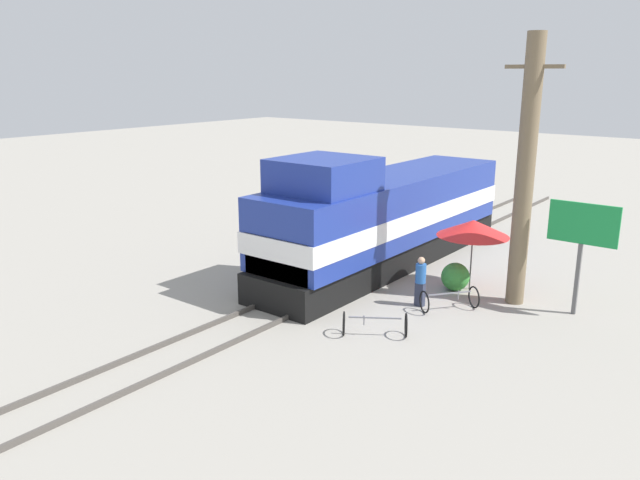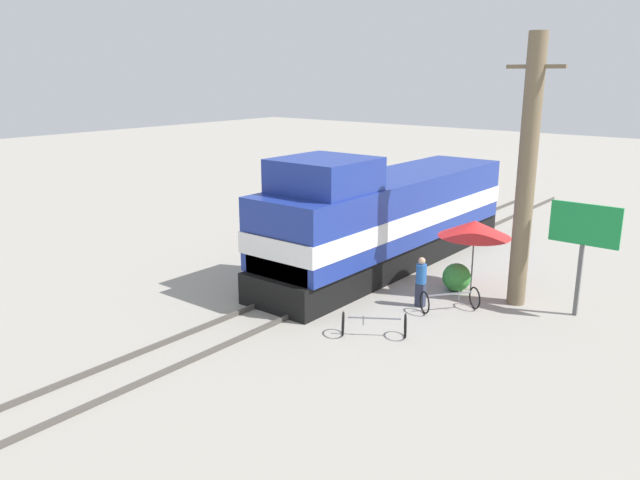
% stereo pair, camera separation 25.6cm
% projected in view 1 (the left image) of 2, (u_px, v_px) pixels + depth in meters
% --- Properties ---
extents(ground_plane, '(120.00, 120.00, 0.00)m').
position_uv_depth(ground_plane, '(356.00, 276.00, 23.16)').
color(ground_plane, gray).
extents(rail_near, '(0.08, 38.16, 0.15)m').
position_uv_depth(rail_near, '(341.00, 271.00, 23.56)').
color(rail_near, '#4C4742').
rests_on(rail_near, ground_plane).
extents(rail_far, '(0.08, 38.16, 0.15)m').
position_uv_depth(rail_far, '(373.00, 278.00, 22.71)').
color(rail_far, '#4C4742').
rests_on(rail_far, ground_plane).
extents(locomotive, '(3.12, 13.68, 4.62)m').
position_uv_depth(locomotive, '(382.00, 218.00, 23.93)').
color(locomotive, black).
rests_on(locomotive, ground_plane).
extents(utility_pole, '(1.80, 0.58, 8.53)m').
position_uv_depth(utility_pole, '(525.00, 173.00, 19.47)').
color(utility_pole, '#726047').
rests_on(utility_pole, ground_plane).
extents(vendor_umbrella, '(2.46, 2.46, 2.48)m').
position_uv_depth(vendor_umbrella, '(473.00, 228.00, 21.24)').
color(vendor_umbrella, '#4C4C4C').
rests_on(vendor_umbrella, ground_plane).
extents(billboard_sign, '(2.07, 0.12, 3.55)m').
position_uv_depth(billboard_sign, '(582.00, 231.00, 18.91)').
color(billboard_sign, '#595959').
rests_on(billboard_sign, ground_plane).
extents(shrub_cluster, '(0.98, 0.98, 0.98)m').
position_uv_depth(shrub_cluster, '(455.00, 277.00, 21.59)').
color(shrub_cluster, '#388C38').
rests_on(shrub_cluster, ground_plane).
extents(person_bystander, '(0.34, 0.34, 1.65)m').
position_uv_depth(person_bystander, '(421.00, 280.00, 20.03)').
color(person_bystander, '#2D3347').
rests_on(person_bystander, ground_plane).
extents(bicycle, '(1.64, 1.85, 0.72)m').
position_uv_depth(bicycle, '(449.00, 299.00, 19.79)').
color(bicycle, black).
rests_on(bicycle, ground_plane).
extents(bicycle_spare, '(1.91, 1.60, 0.71)m').
position_uv_depth(bicycle_spare, '(375.00, 324.00, 17.86)').
color(bicycle_spare, black).
rests_on(bicycle_spare, ground_plane).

